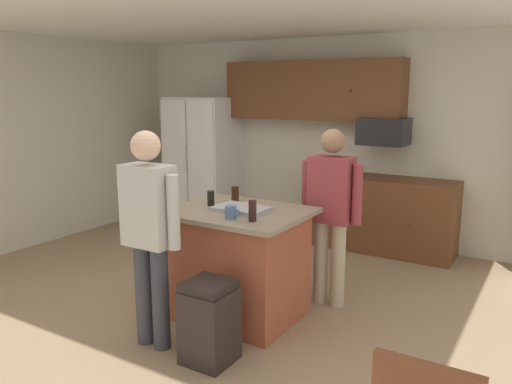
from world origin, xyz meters
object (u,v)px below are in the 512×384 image
at_px(microwave_over_range, 384,131).
at_px(glass_pilsner, 252,211).
at_px(glass_stout_tall, 235,194).
at_px(person_elder_center, 149,226).
at_px(trash_bin, 209,322).
at_px(glass_short_whisky, 211,198).
at_px(refrigerator, 203,161).
at_px(kitchen_island, 238,263).
at_px(serving_tray, 242,209).
at_px(person_guest_by_door, 331,206).
at_px(mug_blue_stoneware, 231,212).

height_order(microwave_over_range, glass_pilsner, microwave_over_range).
bearing_deg(glass_stout_tall, person_elder_center, -92.88).
relative_size(person_elder_center, glass_stout_tall, 12.72).
bearing_deg(trash_bin, glass_short_whisky, 125.02).
xyz_separation_m(refrigerator, kitchen_island, (2.16, -2.36, -0.43)).
height_order(microwave_over_range, trash_bin, microwave_over_range).
distance_m(refrigerator, serving_tray, 3.26).
distance_m(kitchen_island, glass_short_whisky, 0.60).
relative_size(person_guest_by_door, serving_tray, 3.66).
height_order(refrigerator, glass_stout_tall, refrigerator).
relative_size(glass_short_whisky, serving_tray, 0.30).
height_order(person_elder_center, glass_short_whisky, person_elder_center).
distance_m(microwave_over_range, glass_stout_tall, 2.33).
height_order(glass_short_whisky, glass_stout_tall, glass_short_whisky).
distance_m(person_guest_by_door, serving_tray, 0.84).
bearing_deg(microwave_over_range, person_elder_center, -102.23).
xyz_separation_m(kitchen_island, mug_blue_stoneware, (0.12, -0.27, 0.52)).
xyz_separation_m(refrigerator, microwave_over_range, (2.60, 0.12, 0.54)).
bearing_deg(glass_short_whisky, glass_pilsner, -23.81).
distance_m(mug_blue_stoneware, trash_bin, 0.86).
xyz_separation_m(kitchen_island, person_guest_by_door, (0.57, 0.64, 0.44)).
height_order(refrigerator, microwave_over_range, refrigerator).
distance_m(microwave_over_range, person_elder_center, 3.37).
xyz_separation_m(person_elder_center, trash_bin, (0.51, 0.04, -0.65)).
distance_m(kitchen_island, person_elder_center, 0.95).
xyz_separation_m(glass_short_whisky, mug_blue_stoneware, (0.40, -0.28, -0.01)).
bearing_deg(glass_stout_tall, glass_short_whisky, -104.36).
bearing_deg(kitchen_island, microwave_over_range, 79.93).
xyz_separation_m(person_guest_by_door, person_elder_center, (-0.84, -1.42, 0.03)).
bearing_deg(serving_tray, mug_blue_stoneware, -77.40).
bearing_deg(glass_pilsner, glass_short_whisky, 156.19).
distance_m(person_elder_center, mug_blue_stoneware, 0.64).
bearing_deg(kitchen_island, person_elder_center, -108.81).
bearing_deg(serving_tray, trash_bin, -75.63).
bearing_deg(glass_pilsner, mug_blue_stoneware, -174.64).
relative_size(microwave_over_range, mug_blue_stoneware, 4.18).
relative_size(microwave_over_range, glass_pilsner, 3.43).
bearing_deg(glass_short_whisky, person_guest_by_door, 36.46).
xyz_separation_m(person_guest_by_door, glass_short_whisky, (-0.85, -0.63, 0.09)).
height_order(person_guest_by_door, glass_pilsner, person_guest_by_door).
bearing_deg(glass_pilsner, person_guest_by_door, 73.29).
bearing_deg(kitchen_island, mug_blue_stoneware, -66.45).
relative_size(person_guest_by_door, glass_stout_tall, 12.34).
distance_m(microwave_over_range, person_guest_by_door, 1.92).
relative_size(glass_pilsner, serving_tray, 0.37).
distance_m(microwave_over_range, glass_pilsner, 2.76).
distance_m(refrigerator, glass_pilsner, 3.59).
distance_m(refrigerator, kitchen_island, 3.23).
bearing_deg(glass_short_whisky, kitchen_island, -1.98).
xyz_separation_m(refrigerator, mug_blue_stoneware, (2.28, -2.63, 0.09)).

